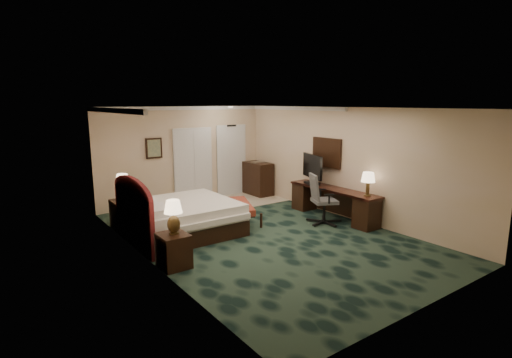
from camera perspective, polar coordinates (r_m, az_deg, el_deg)
floor at (r=8.64m, az=1.05°, el=-8.09°), size 5.00×7.50×0.00m
ceiling at (r=8.17m, az=1.11°, el=10.11°), size 5.00×7.50×0.00m
wall_back at (r=11.49m, az=-10.22°, el=3.43°), size 5.00×0.00×2.70m
wall_front at (r=5.83m, az=23.84°, el=-4.61°), size 5.00×0.00×2.70m
wall_left at (r=7.12m, az=-15.26°, el=-1.35°), size 0.00×7.50×2.70m
wall_right at (r=9.98m, az=12.65°, el=2.22°), size 0.00×7.50×2.70m
crown_molding at (r=8.17m, az=1.11°, el=9.76°), size 5.00×7.50×0.10m
tile_patch at (r=11.43m, az=-4.06°, el=-3.33°), size 3.20×1.70×0.01m
headboard at (r=8.21m, az=-17.12°, el=-4.51°), size 0.12×2.00×1.40m
entry_door at (r=12.25m, az=-3.56°, el=2.62°), size 1.02×0.06×2.18m
closet_doors at (r=11.61m, az=-8.97°, el=2.05°), size 1.20×0.06×2.10m
wall_art at (r=11.07m, az=-14.38°, el=4.29°), size 0.45×0.06×0.55m
wall_mirror at (r=10.33m, az=10.06°, el=3.73°), size 0.05×0.95×0.75m
bed at (r=8.86m, az=-10.45°, el=-5.47°), size 2.17×2.01×0.69m
nightstand_near at (r=7.14m, az=-11.69°, el=-9.98°), size 0.47×0.54×0.59m
nightstand_far at (r=9.56m, az=-18.29°, el=-4.77°), size 0.51×0.59×0.64m
lamp_near at (r=6.98m, az=-11.71°, el=-5.34°), size 0.40×0.40×0.59m
lamp_far at (r=9.43m, az=-18.49°, el=-1.11°), size 0.38×0.38×0.61m
bed_bench at (r=9.48m, az=-2.38°, el=-4.86°), size 1.00×1.48×0.48m
desk at (r=10.01m, az=10.94°, el=-3.40°), size 0.55×2.57×0.74m
tv at (r=10.30m, az=8.04°, el=1.38°), size 0.38×0.96×0.77m
desk_lamp at (r=9.26m, az=15.69°, el=-0.69°), size 0.39×0.39×0.55m
desk_chair at (r=9.46m, az=9.78°, el=-2.80°), size 0.90×0.88×1.19m
minibar at (r=12.27m, az=0.28°, el=0.06°), size 0.53×0.95×1.00m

